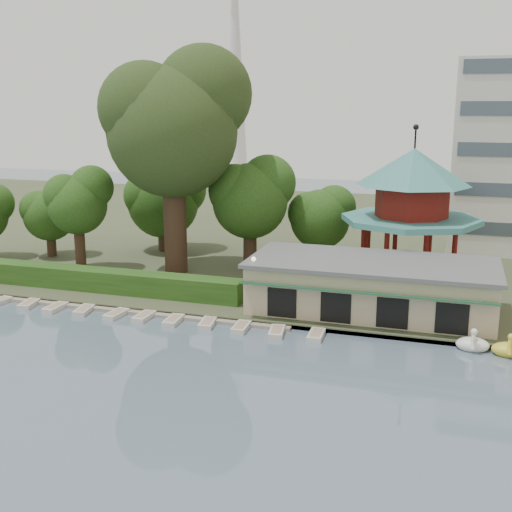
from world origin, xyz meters
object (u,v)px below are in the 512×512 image
at_px(pavilion, 412,201).
at_px(big_tree, 175,120).
at_px(boathouse, 371,285).
at_px(dock, 87,305).

distance_m(pavilion, big_tree, 22.30).
distance_m(boathouse, big_tree, 23.22).
height_order(boathouse, big_tree, big_tree).
bearing_deg(big_tree, boathouse, -18.26).
distance_m(dock, big_tree, 18.32).
relative_size(boathouse, big_tree, 0.90).
height_order(pavilion, big_tree, big_tree).
bearing_deg(boathouse, big_tree, 161.74).
bearing_deg(pavilion, dock, -148.34).
height_order(dock, pavilion, pavilion).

